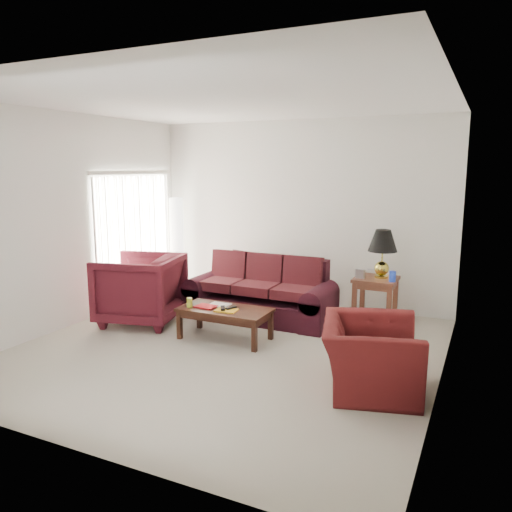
{
  "coord_description": "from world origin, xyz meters",
  "views": [
    {
      "loc": [
        2.87,
        -5.2,
        2.25
      ],
      "look_at": [
        0.0,
        0.85,
        1.05
      ],
      "focal_mm": 35.0,
      "sensor_mm": 36.0,
      "label": 1
    }
  ],
  "objects_px": {
    "end_table": "(375,300)",
    "floor_lamp": "(177,245)",
    "coffee_table": "(225,324)",
    "armchair_right": "(370,356)",
    "sofa": "(260,289)",
    "armchair_left": "(140,289)"
  },
  "relations": [
    {
      "from": "end_table",
      "to": "floor_lamp",
      "type": "height_order",
      "value": "floor_lamp"
    },
    {
      "from": "floor_lamp",
      "to": "coffee_table",
      "type": "xyz_separation_m",
      "value": [
        1.95,
        -1.78,
        -0.66
      ]
    },
    {
      "from": "floor_lamp",
      "to": "coffee_table",
      "type": "bearing_deg",
      "value": -42.41
    },
    {
      "from": "armchair_right",
      "to": "floor_lamp",
      "type": "bearing_deg",
      "value": 43.44
    },
    {
      "from": "armchair_right",
      "to": "coffee_table",
      "type": "height_order",
      "value": "armchair_right"
    },
    {
      "from": "floor_lamp",
      "to": "coffee_table",
      "type": "distance_m",
      "value": 2.72
    },
    {
      "from": "sofa",
      "to": "coffee_table",
      "type": "bearing_deg",
      "value": -94.28
    },
    {
      "from": "end_table",
      "to": "floor_lamp",
      "type": "relative_size",
      "value": 0.38
    },
    {
      "from": "sofa",
      "to": "armchair_right",
      "type": "distance_m",
      "value": 2.66
    },
    {
      "from": "sofa",
      "to": "coffee_table",
      "type": "distance_m",
      "value": 1.05
    },
    {
      "from": "end_table",
      "to": "sofa",
      "type": "bearing_deg",
      "value": -159.31
    },
    {
      "from": "coffee_table",
      "to": "floor_lamp",
      "type": "bearing_deg",
      "value": 121.25
    },
    {
      "from": "end_table",
      "to": "floor_lamp",
      "type": "bearing_deg",
      "value": 177.44
    },
    {
      "from": "armchair_left",
      "to": "end_table",
      "type": "bearing_deg",
      "value": 102.07
    },
    {
      "from": "floor_lamp",
      "to": "armchair_right",
      "type": "xyz_separation_m",
      "value": [
        4.02,
        -2.46,
        -0.52
      ]
    },
    {
      "from": "armchair_left",
      "to": "floor_lamp",
      "type": "bearing_deg",
      "value": -177.69
    },
    {
      "from": "sofa",
      "to": "armchair_left",
      "type": "bearing_deg",
      "value": -151.47
    },
    {
      "from": "floor_lamp",
      "to": "coffee_table",
      "type": "height_order",
      "value": "floor_lamp"
    },
    {
      "from": "sofa",
      "to": "floor_lamp",
      "type": "relative_size",
      "value": 1.26
    },
    {
      "from": "end_table",
      "to": "armchair_right",
      "type": "xyz_separation_m",
      "value": [
        0.44,
        -2.3,
        0.03
      ]
    },
    {
      "from": "armchair_right",
      "to": "armchair_left",
      "type": "bearing_deg",
      "value": 62.26
    },
    {
      "from": "end_table",
      "to": "armchair_left",
      "type": "bearing_deg",
      "value": -153.94
    }
  ]
}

